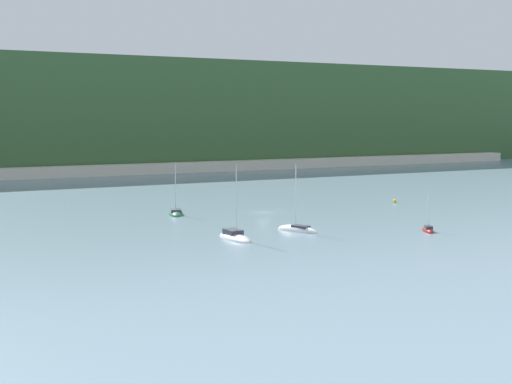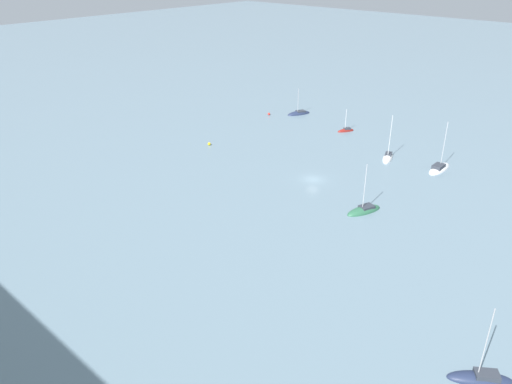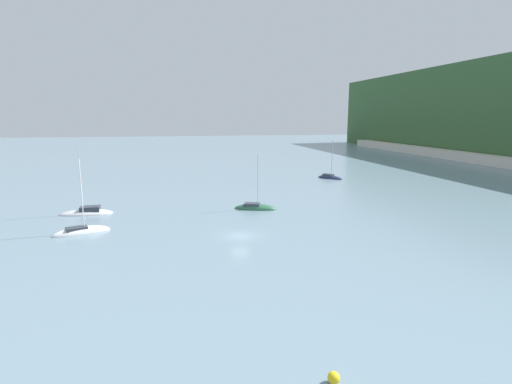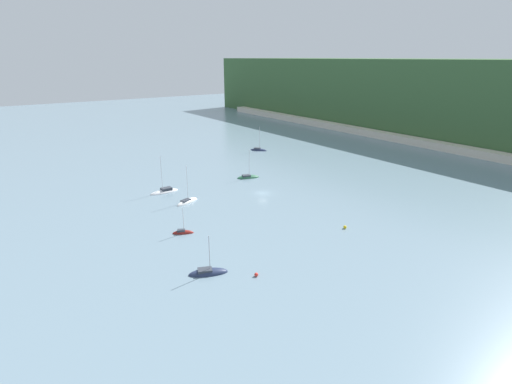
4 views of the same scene
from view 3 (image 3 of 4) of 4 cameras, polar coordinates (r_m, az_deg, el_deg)
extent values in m
plane|color=slate|center=(55.91, -2.29, -6.30)|extent=(600.00, 600.00, 0.00)
ellipsoid|color=#2D6647|center=(71.81, -0.08, -2.45)|extent=(4.97, 8.06, 1.94)
cube|color=#333842|center=(71.71, -0.57, -1.81)|extent=(2.64, 3.19, 0.54)
cylinder|color=silver|center=(70.78, 0.22, 1.58)|extent=(0.14, 0.14, 9.17)
ellipsoid|color=white|center=(62.33, -23.63, -5.42)|extent=(4.83, 8.09, 1.96)
cube|color=#333842|center=(62.05, -24.26, -4.80)|extent=(2.42, 3.18, 0.47)
cylinder|color=silver|center=(61.15, -23.66, -0.32)|extent=(0.14, 0.14, 10.13)
ellipsoid|color=#232D4C|center=(109.38, 10.54, 1.92)|extent=(7.47, 6.25, 1.73)
cube|color=#333842|center=(109.59, 10.29, 2.39)|extent=(3.14, 2.89, 0.71)
cylinder|color=#B2B2B7|center=(108.51, 10.80, 4.70)|extent=(0.14, 0.14, 9.77)
ellipsoid|color=silver|center=(74.02, -23.09, -2.93)|extent=(3.01, 8.79, 1.69)
cube|color=#333842|center=(73.69, -22.61, -2.23)|extent=(2.08, 3.17, 0.87)
cylinder|color=silver|center=(73.05, -23.75, 1.47)|extent=(0.14, 0.14, 10.61)
sphere|color=yellow|center=(27.72, 11.04, -24.60)|extent=(0.79, 0.79, 0.79)
camera|label=1|loc=(160.17, -55.15, 6.81)|focal=50.00mm
camera|label=2|loc=(144.01, 29.25, 20.71)|focal=35.00mm
camera|label=4|loc=(72.83, -136.54, 10.17)|focal=28.00mm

